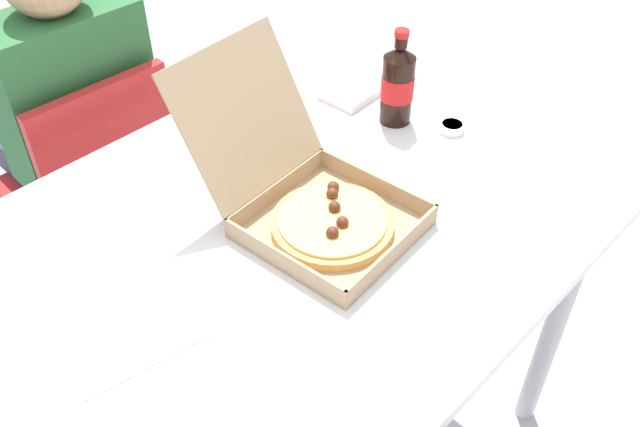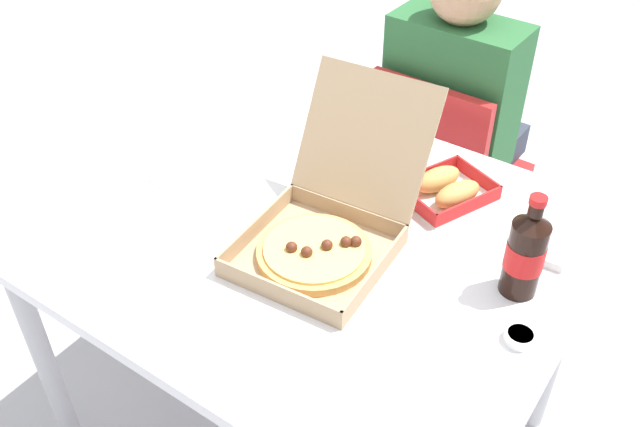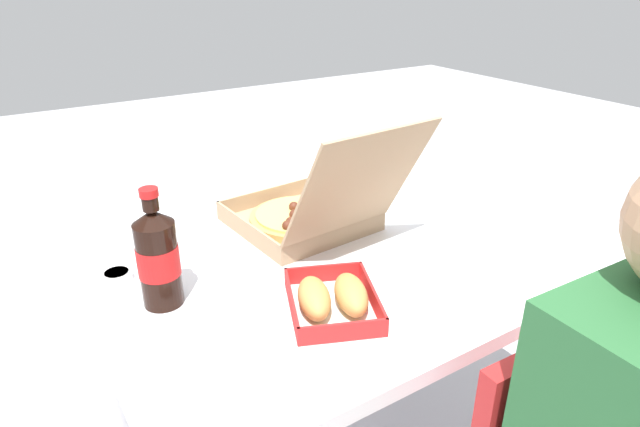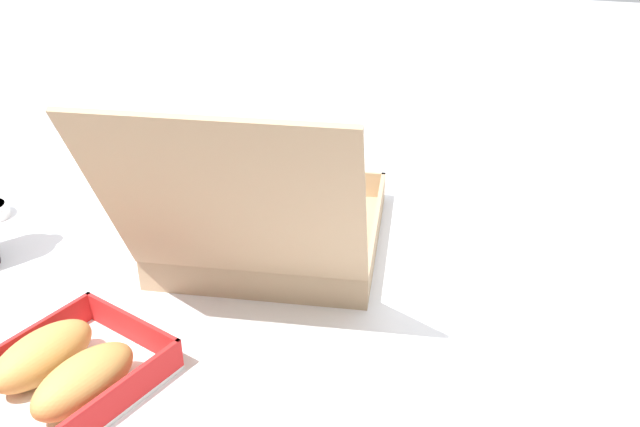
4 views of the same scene
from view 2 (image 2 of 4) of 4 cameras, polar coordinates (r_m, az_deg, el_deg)
dining_table at (r=1.56m, az=-1.24°, el=-3.35°), size 1.16×0.94×0.76m
chair at (r=2.17m, az=9.75°, el=3.19°), size 0.41×0.41×0.83m
diner_person at (r=2.10m, az=11.13°, el=8.52°), size 0.37×0.41×1.15m
pizza_box_open at (r=1.42m, az=0.37°, el=-1.38°), size 0.32×0.45×0.30m
bread_side_box at (r=1.59m, az=10.33°, el=2.02°), size 0.21×0.23×0.06m
cola_bottle at (r=1.35m, az=16.41°, el=-3.10°), size 0.07×0.07×0.22m
paper_menu at (r=1.67m, az=-10.80°, el=3.03°), size 0.23×0.19×0.00m
napkin_pile at (r=1.51m, az=17.76°, el=-2.48°), size 0.12×0.12×0.02m
dipping_sauce_cup at (r=1.31m, az=15.99°, el=-9.63°), size 0.06×0.06×0.02m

